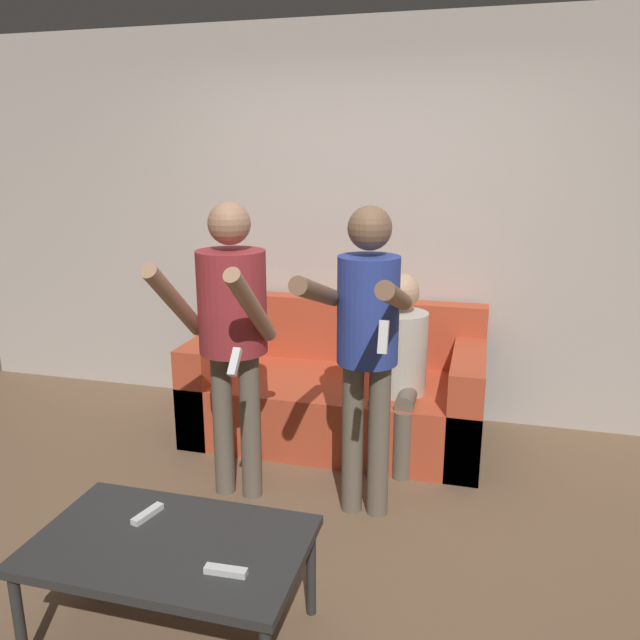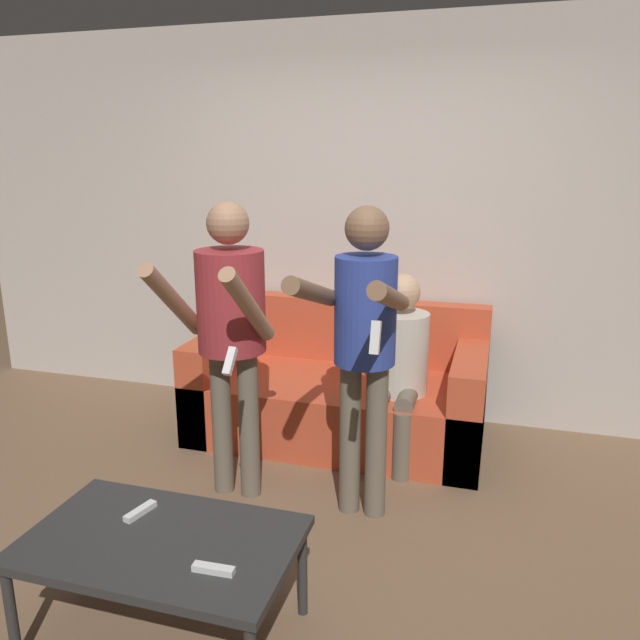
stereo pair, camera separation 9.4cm
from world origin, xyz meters
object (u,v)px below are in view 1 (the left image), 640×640
(remote_near, at_px, (226,571))
(person_standing_left, at_px, (231,319))
(coffee_table, at_px, (170,550))
(couch, at_px, (338,393))
(remote_far, at_px, (148,514))
(person_seated, at_px, (398,359))
(person_standing_right, at_px, (367,332))

(remote_near, bearing_deg, person_standing_left, 110.86)
(coffee_table, height_order, remote_near, remote_near)
(couch, relative_size, coffee_table, 1.83)
(remote_near, bearing_deg, remote_far, 150.78)
(coffee_table, bearing_deg, person_standing_left, 99.25)
(person_seated, relative_size, coffee_table, 1.12)
(couch, xyz_separation_m, remote_near, (0.10, -2.10, 0.16))
(person_standing_left, relative_size, coffee_table, 1.57)
(person_seated, relative_size, remote_far, 7.46)
(person_standing_left, bearing_deg, remote_far, -89.26)
(remote_far, bearing_deg, remote_near, -29.22)
(remote_far, bearing_deg, person_standing_right, 53.03)
(person_standing_left, height_order, person_seated, person_standing_left)
(couch, xyz_separation_m, remote_far, (-0.34, -1.86, 0.16))
(couch, bearing_deg, remote_near, -87.37)
(remote_far, bearing_deg, person_standing_left, 90.74)
(person_standing_right, bearing_deg, remote_near, -102.44)
(person_standing_left, height_order, coffee_table, person_standing_left)
(person_standing_right, xyz_separation_m, remote_far, (-0.70, -0.93, -0.55))
(person_standing_right, distance_m, remote_far, 1.28)
(person_standing_left, relative_size, person_standing_right, 1.00)
(couch, xyz_separation_m, coffee_table, (-0.18, -1.98, 0.11))
(person_standing_right, bearing_deg, person_standing_left, 179.03)
(person_standing_right, xyz_separation_m, person_seated, (0.07, 0.70, -0.36))
(person_standing_left, bearing_deg, remote_near, -69.14)
(couch, xyz_separation_m, person_seated, (0.42, -0.23, 0.35))
(couch, height_order, person_seated, person_seated)
(person_standing_left, xyz_separation_m, coffee_table, (0.17, -1.06, -0.61))
(person_seated, height_order, remote_far, person_seated)
(coffee_table, distance_m, remote_near, 0.31)
(person_standing_left, xyz_separation_m, remote_near, (0.45, -1.19, -0.56))
(person_standing_left, distance_m, remote_far, 1.09)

